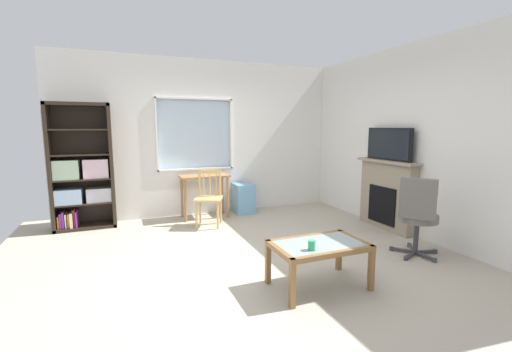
# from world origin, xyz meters

# --- Properties ---
(ground) EXTENTS (6.01, 5.71, 0.02)m
(ground) POSITION_xyz_m (0.00, 0.00, -0.01)
(ground) COLOR #B2A893
(wall_back_with_window) EXTENTS (5.01, 0.15, 2.78)m
(wall_back_with_window) POSITION_xyz_m (0.02, 2.35, 1.38)
(wall_back_with_window) COLOR silver
(wall_back_with_window) RESTS_ON ground
(wall_right) EXTENTS (0.12, 4.91, 2.78)m
(wall_right) POSITION_xyz_m (2.57, 0.00, 1.39)
(wall_right) COLOR silver
(wall_right) RESTS_ON ground
(bookshelf) EXTENTS (0.90, 0.38, 1.96)m
(bookshelf) POSITION_xyz_m (-1.99, 2.12, 0.86)
(bookshelf) COLOR #2D2319
(bookshelf) RESTS_ON ground
(desk_under_window) EXTENTS (0.85, 0.42, 0.76)m
(desk_under_window) POSITION_xyz_m (-0.07, 2.00, 0.61)
(desk_under_window) COLOR #A37547
(desk_under_window) RESTS_ON ground
(wooden_chair) EXTENTS (0.55, 0.54, 0.90)m
(wooden_chair) POSITION_xyz_m (-0.13, 1.49, 0.46)
(wooden_chair) COLOR tan
(wooden_chair) RESTS_ON ground
(plastic_drawer_unit) EXTENTS (0.35, 0.40, 0.55)m
(plastic_drawer_unit) POSITION_xyz_m (0.67, 2.05, 0.27)
(plastic_drawer_unit) COLOR #72ADDB
(plastic_drawer_unit) RESTS_ON ground
(fireplace) EXTENTS (0.26, 1.11, 1.09)m
(fireplace) POSITION_xyz_m (2.41, 0.27, 0.55)
(fireplace) COLOR gray
(fireplace) RESTS_ON ground
(tv) EXTENTS (0.06, 0.88, 0.49)m
(tv) POSITION_xyz_m (2.39, 0.27, 1.33)
(tv) COLOR black
(tv) RESTS_ON fireplace
(office_chair) EXTENTS (0.62, 0.58, 1.00)m
(office_chair) POSITION_xyz_m (1.89, -0.79, 0.55)
(office_chair) COLOR slate
(office_chair) RESTS_ON ground
(coffee_table) EXTENTS (0.92, 0.57, 0.46)m
(coffee_table) POSITION_xyz_m (0.35, -1.02, 0.39)
(coffee_table) COLOR #8C9E99
(coffee_table) RESTS_ON ground
(sippy_cup) EXTENTS (0.07, 0.07, 0.09)m
(sippy_cup) POSITION_xyz_m (0.18, -1.15, 0.50)
(sippy_cup) COLOR #33B770
(sippy_cup) RESTS_ON coffee_table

